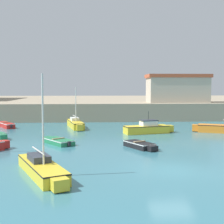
# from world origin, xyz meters

# --- Properties ---
(ground_plane) EXTENTS (200.00, 200.00, 0.00)m
(ground_plane) POSITION_xyz_m (0.00, 0.00, 0.00)
(ground_plane) COLOR teal
(quay_seawall) EXTENTS (120.00, 40.00, 2.50)m
(quay_seawall) POSITION_xyz_m (0.00, 44.44, 1.25)
(quay_seawall) COLOR gray
(quay_seawall) RESTS_ON ground
(dinghy_black_0) EXTENTS (2.40, 3.34, 0.54)m
(dinghy_black_0) POSITION_xyz_m (-0.88, 6.31, 0.25)
(dinghy_black_0) COLOR black
(dinghy_black_0) RESTS_ON ground
(motorboat_yellow_1) EXTENTS (5.43, 2.58, 2.29)m
(motorboat_yellow_1) POSITION_xyz_m (1.09, 14.07, 0.53)
(motorboat_yellow_1) COLOR yellow
(motorboat_yellow_1) RESTS_ON ground
(sailboat_yellow_2) EXTENTS (3.60, 6.12, 5.51)m
(sailboat_yellow_2) POSITION_xyz_m (-7.37, -0.84, 0.42)
(sailboat_yellow_2) COLOR yellow
(sailboat_yellow_2) RESTS_ON ground
(dinghy_red_6) EXTENTS (2.95, 4.01, 0.63)m
(dinghy_red_6) POSITION_xyz_m (-15.02, 19.95, 0.30)
(dinghy_red_6) COLOR red
(dinghy_red_6) RESTS_ON ground
(dinghy_green_7) EXTENTS (3.09, 3.70, 0.49)m
(dinghy_green_7) POSITION_xyz_m (-7.59, 8.63, 0.23)
(dinghy_green_7) COLOR #237A4C
(dinghy_green_7) RESTS_ON ground
(sailboat_yellow_9) EXTENTS (2.40, 6.14, 4.78)m
(sailboat_yellow_9) POSITION_xyz_m (-6.65, 18.97, 0.48)
(sailboat_yellow_9) COLOR yellow
(sailboat_yellow_9) RESTS_ON ground
(harbor_shed_mid_row) EXTENTS (9.21, 4.34, 4.16)m
(harbor_shed_mid_row) POSITION_xyz_m (8.00, 28.17, 4.60)
(harbor_shed_mid_row) COLOR #BCB29E
(harbor_shed_mid_row) RESTS_ON quay_seawall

